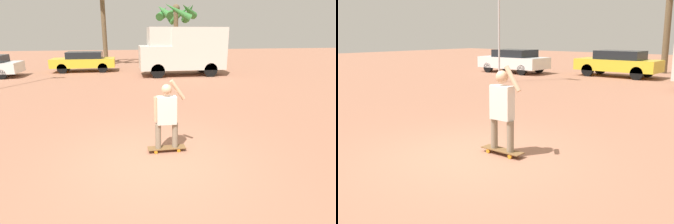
{
  "view_description": "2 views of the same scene",
  "coord_description": "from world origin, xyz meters",
  "views": [
    {
      "loc": [
        -0.61,
        -5.38,
        2.75
      ],
      "look_at": [
        0.44,
        1.01,
        0.78
      ],
      "focal_mm": 28.0,
      "sensor_mm": 36.0,
      "label": 1
    },
    {
      "loc": [
        4.8,
        -5.0,
        2.31
      ],
      "look_at": [
        0.3,
        0.47,
        0.83
      ],
      "focal_mm": 40.0,
      "sensor_mm": 36.0,
      "label": 2
    }
  ],
  "objects": [
    {
      "name": "skateboard",
      "position": [
        0.3,
        0.34,
        0.08
      ],
      "size": [
        0.91,
        0.25,
        0.1
      ],
      "color": "brown",
      "rests_on": "ground_plane"
    },
    {
      "name": "ground_plane",
      "position": [
        0.0,
        0.0,
        0.0
      ],
      "size": [
        80.0,
        80.0,
        0.0
      ],
      "primitive_type": "plane",
      "color": "#A36B51"
    },
    {
      "name": "parked_car_yellow",
      "position": [
        -3.53,
        14.77,
        0.77
      ],
      "size": [
        4.47,
        1.8,
        1.43
      ],
      "color": "black",
      "rests_on": "ground_plane"
    },
    {
      "name": "camper_van",
      "position": [
        3.27,
        11.95,
        1.69
      ],
      "size": [
        5.55,
        2.22,
        3.09
      ],
      "color": "black",
      "rests_on": "ground_plane"
    },
    {
      "name": "palm_tree_near_van",
      "position": [
        4.27,
        19.75,
        4.38
      ],
      "size": [
        4.03,
        3.99,
        5.46
      ],
      "color": "brown",
      "rests_on": "ground_plane"
    },
    {
      "name": "person_skateboarder",
      "position": [
        0.3,
        0.34,
        0.98
      ],
      "size": [
        0.74,
        0.24,
        1.64
      ],
      "color": "gray",
      "rests_on": "skateboard"
    }
  ]
}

